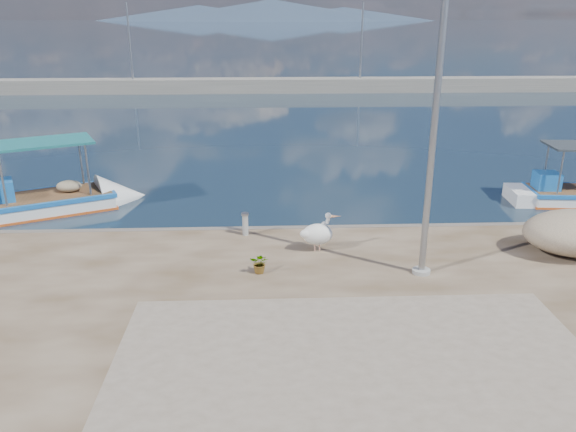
# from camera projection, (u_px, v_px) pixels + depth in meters

# --- Properties ---
(ground) EXTENTS (1400.00, 1400.00, 0.00)m
(ground) POSITION_uv_depth(u_px,v_px,m) (296.00, 330.00, 12.37)
(ground) COLOR #162635
(ground) RESTS_ON ground
(quay_patch) EXTENTS (9.00, 7.00, 0.01)m
(quay_patch) POSITION_uv_depth(u_px,v_px,m) (365.00, 397.00, 9.42)
(quay_patch) COLOR gray
(quay_patch) RESTS_ON quay
(breakwater) EXTENTS (120.00, 2.20, 7.50)m
(breakwater) POSITION_uv_depth(u_px,v_px,m) (270.00, 85.00, 49.76)
(breakwater) COLOR gray
(breakwater) RESTS_ON ground
(mountains) EXTENTS (370.00, 280.00, 22.00)m
(mountains) POSITION_uv_depth(u_px,v_px,m) (266.00, 11.00, 620.23)
(mountains) COLOR #28384C
(mountains) RESTS_ON ground
(boat_left) EXTENTS (6.31, 4.37, 2.91)m
(boat_left) POSITION_uv_depth(u_px,v_px,m) (48.00, 205.00, 19.76)
(boat_left) COLOR white
(boat_left) RESTS_ON ground
(pelican) EXTENTS (1.13, 0.67, 1.07)m
(pelican) POSITION_uv_depth(u_px,v_px,m) (318.00, 233.00, 15.07)
(pelican) COLOR tan
(pelican) RESTS_ON quay
(lamp_post) EXTENTS (0.44, 0.96, 7.00)m
(lamp_post) POSITION_uv_depth(u_px,v_px,m) (432.00, 142.00, 12.83)
(lamp_post) COLOR gray
(lamp_post) RESTS_ON quay
(bollard_near) EXTENTS (0.22, 0.22, 0.68)m
(bollard_near) POSITION_uv_depth(u_px,v_px,m) (245.00, 223.00, 16.20)
(bollard_near) COLOR gray
(bollard_near) RESTS_ON quay
(potted_plant) EXTENTS (0.56, 0.52, 0.52)m
(potted_plant) POSITION_uv_depth(u_px,v_px,m) (260.00, 263.00, 13.85)
(potted_plant) COLOR #33722D
(potted_plant) RESTS_ON quay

